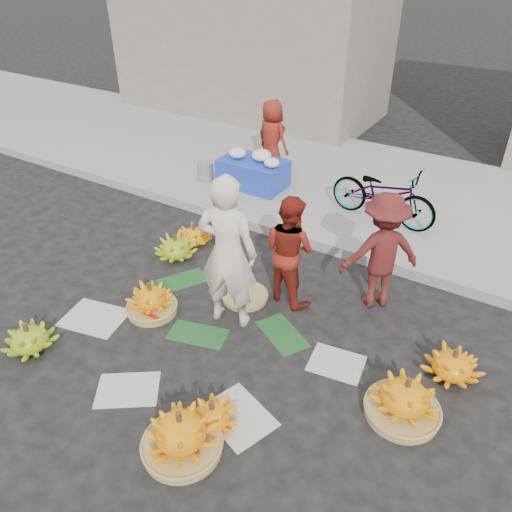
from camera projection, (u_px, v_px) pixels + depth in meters
The scene contains 23 objects.
ground at pixel (216, 328), 5.66m from camera, with size 80.00×80.00×0.00m, color black.
curb at pixel (304, 237), 7.19m from camera, with size 40.00×0.25×0.15m, color gray.
sidewalk at pixel (358, 185), 8.70m from camera, with size 40.00×4.00×0.12m, color gray.
building_left at pixel (252, 24), 11.47m from camera, with size 6.00×3.00×4.00m, color gray.
newspaper_scatter at pixel (170, 372), 5.08m from camera, with size 3.20×1.80×0.00m, color silver, non-canonical shape.
banana_leaves at pixel (218, 315), 5.84m from camera, with size 2.00×1.00×0.00m, color #194C21, non-canonical shape.
banana_bunch_0 at pixel (151, 300), 5.80m from camera, with size 0.61×0.61×0.41m.
banana_bunch_1 at pixel (29, 338), 5.29m from camera, with size 0.66×0.66×0.35m.
banana_bunch_2 at pixel (181, 434), 4.21m from camera, with size 0.77×0.77×0.47m.
banana_bunch_3 at pixel (212, 415), 4.48m from camera, with size 0.58×0.58×0.29m.
banana_bunch_4 at pixel (405, 399), 4.53m from camera, with size 0.71×0.71×0.47m.
banana_bunch_5 at pixel (453, 364), 4.97m from camera, with size 0.69×0.69×0.35m.
banana_bunch_6 at pixel (176, 247), 6.81m from camera, with size 0.61×0.61×0.36m.
banana_bunch_7 at pixel (194, 235), 7.11m from camera, with size 0.62×0.62×0.33m.
basket_spare at pixel (245, 297), 6.09m from camera, with size 0.54×0.54×0.06m, color #A38844.
incense_stack at pixel (152, 319), 5.72m from camera, with size 0.20×0.06×0.08m, color red.
vendor_cream at pixel (228, 253), 5.30m from camera, with size 0.66×0.43×1.80m, color white.
vendor_red at pixel (289, 250), 5.76m from camera, with size 0.66×0.52×1.37m, color maroon.
man_striped at pixel (381, 252), 5.66m from camera, with size 0.93×0.54×1.44m, color maroon.
flower_table at pixel (253, 171), 8.41m from camera, with size 1.11×0.70×0.64m.
grey_bucket at pixel (205, 171), 8.67m from camera, with size 0.28×0.28×0.32m, color gray.
flower_vendor at pixel (272, 138), 8.62m from camera, with size 0.65×0.42×1.32m, color maroon.
bicycle at pixel (383, 194), 7.31m from camera, with size 1.63×0.57×0.86m, color gray.
Camera 1 is at (2.64, -3.42, 3.76)m, focal length 35.00 mm.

